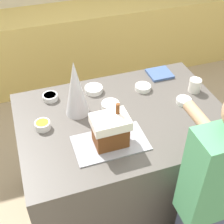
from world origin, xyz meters
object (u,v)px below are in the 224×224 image
(candy_bowl_far_left, at_px, (110,105))
(candy_bowl_center_rear, at_px, (43,125))
(candy_bowl_front_corner, at_px, (184,101))
(gingerbread_house, at_px, (110,130))
(candy_bowl_far_right, at_px, (50,97))
(cookbook, at_px, (160,74))
(candy_bowl_near_tray_left, at_px, (143,87))
(person, at_px, (214,201))
(mug, at_px, (195,85))
(candy_bowl_beside_tree, at_px, (94,89))
(baking_tray, at_px, (110,143))
(decorative_tree, at_px, (76,88))

(candy_bowl_far_left, relative_size, candy_bowl_center_rear, 1.24)
(candy_bowl_front_corner, bearing_deg, gingerbread_house, -161.27)
(candy_bowl_far_right, relative_size, cookbook, 0.60)
(candy_bowl_near_tray_left, height_order, person, person)
(gingerbread_house, relative_size, candy_bowl_far_left, 2.15)
(candy_bowl_center_rear, bearing_deg, candy_bowl_far_left, 7.07)
(candy_bowl_far_right, height_order, mug, mug)
(candy_bowl_near_tray_left, xyz_separation_m, candy_bowl_far_left, (-0.30, -0.12, 0.00))
(candy_bowl_front_corner, height_order, mug, mug)
(candy_bowl_far_left, bearing_deg, candy_bowl_center_rear, -172.93)
(candy_bowl_beside_tree, xyz_separation_m, person, (0.39, -1.05, -0.14))
(mug, relative_size, person, 0.06)
(gingerbread_house, distance_m, candy_bowl_near_tray_left, 0.62)
(candy_bowl_far_left, bearing_deg, candy_bowl_near_tray_left, 22.62)
(gingerbread_house, xyz_separation_m, candy_bowl_near_tray_left, (0.41, 0.45, -0.09))
(gingerbread_house, distance_m, candy_bowl_far_left, 0.36)
(candy_bowl_near_tray_left, bearing_deg, candy_bowl_beside_tree, 165.28)
(candy_bowl_center_rear, height_order, mug, mug)
(baking_tray, relative_size, candy_bowl_far_left, 3.61)
(baking_tray, relative_size, decorative_tree, 1.13)
(candy_bowl_near_tray_left, height_order, mug, mug)
(baking_tray, xyz_separation_m, candy_bowl_front_corner, (0.62, 0.21, 0.02))
(baking_tray, relative_size, mug, 4.51)
(candy_bowl_far_left, xyz_separation_m, candy_bowl_front_corner, (0.51, -0.12, -0.00))
(gingerbread_house, bearing_deg, baking_tray, -154.59)
(candy_bowl_beside_tree, bearing_deg, decorative_tree, -131.49)
(baking_tray, height_order, candy_bowl_far_right, candy_bowl_far_right)
(gingerbread_house, relative_size, cookbook, 1.48)
(candy_bowl_front_corner, bearing_deg, candy_bowl_center_rear, 176.49)
(baking_tray, height_order, candy_bowl_far_left, candy_bowl_far_left)
(gingerbread_house, distance_m, person, 0.70)
(cookbook, height_order, mug, mug)
(baking_tray, xyz_separation_m, candy_bowl_near_tray_left, (0.41, 0.45, 0.02))
(mug, bearing_deg, candy_bowl_center_rear, -177.77)
(baking_tray, distance_m, person, 0.68)
(decorative_tree, relative_size, candy_bowl_far_left, 3.20)
(decorative_tree, height_order, cookbook, decorative_tree)
(candy_bowl_beside_tree, bearing_deg, mug, -18.18)
(mug, xyz_separation_m, person, (-0.32, -0.81, -0.17))
(candy_bowl_beside_tree, distance_m, candy_bowl_far_right, 0.32)
(candy_bowl_near_tray_left, distance_m, person, 0.96)
(gingerbread_house, bearing_deg, person, -48.62)
(candy_bowl_far_left, bearing_deg, person, -68.34)
(gingerbread_house, distance_m, candy_bowl_center_rear, 0.47)
(mug, bearing_deg, baking_tray, -157.57)
(candy_bowl_far_right, height_order, cookbook, candy_bowl_far_right)
(candy_bowl_near_tray_left, relative_size, candy_bowl_far_right, 1.08)
(decorative_tree, height_order, candy_bowl_center_rear, decorative_tree)
(baking_tray, distance_m, cookbook, 0.85)
(person, bearing_deg, baking_tray, 131.41)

